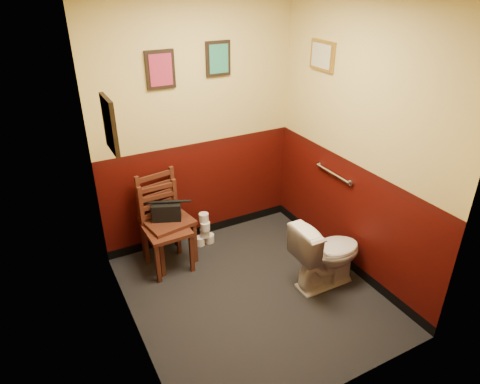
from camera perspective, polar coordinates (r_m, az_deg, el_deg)
name	(u,v)px	position (r m, az deg, el deg)	size (l,w,h in m)	color
floor	(252,294)	(4.24, 1.63, -13.47)	(2.20, 2.40, 0.00)	black
wall_back	(197,125)	(4.51, -5.74, 8.90)	(2.20, 2.70, 0.00)	#390805
wall_front	(354,239)	(2.66, 14.90, -6.09)	(2.20, 2.70, 0.00)	#390805
wall_left	(120,196)	(3.16, -15.68, -0.57)	(2.40, 2.70, 0.00)	#390805
wall_right	(357,144)	(4.13, 15.38, 6.22)	(2.40, 2.70, 0.00)	#390805
grab_bar	(333,173)	(4.43, 12.31, 2.44)	(0.05, 0.56, 0.06)	silver
framed_print_back_a	(160,70)	(4.23, -10.56, 15.74)	(0.28, 0.04, 0.36)	black
framed_print_back_b	(218,59)	(4.43, -2.93, 17.34)	(0.26, 0.04, 0.34)	black
framed_print_left	(110,125)	(3.06, -16.95, 8.59)	(0.04, 0.30, 0.38)	black
framed_print_right	(322,56)	(4.37, 10.90, 17.43)	(0.04, 0.34, 0.28)	olive
toilet	(327,254)	(4.25, 11.49, -8.07)	(0.40, 0.71, 0.70)	white
toilet_brush	(335,266)	(4.59, 12.57, -9.58)	(0.11, 0.11, 0.40)	silver
chair_left	(165,228)	(4.41, -9.92, -4.81)	(0.43, 0.43, 0.90)	#4C2216
chair_right	(165,219)	(4.51, -9.94, -3.56)	(0.52, 0.52, 0.97)	#4C2216
handbag	(166,211)	(4.41, -9.78, -2.54)	(0.32, 0.25, 0.21)	black
tp_stack	(205,231)	(4.85, -4.73, -5.23)	(0.22, 0.14, 0.39)	silver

